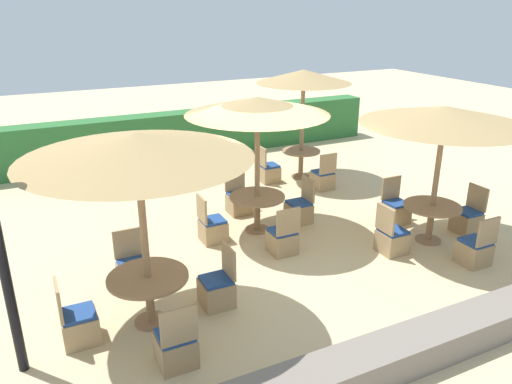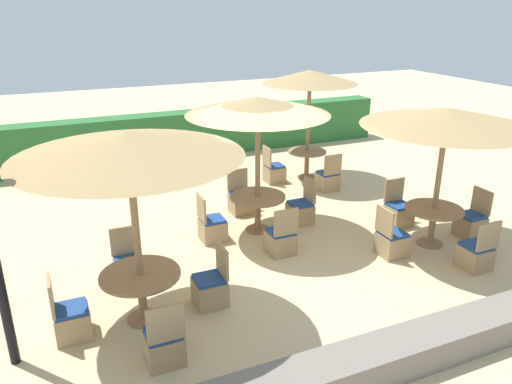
{
  "view_description": "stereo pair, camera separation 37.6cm",
  "coord_description": "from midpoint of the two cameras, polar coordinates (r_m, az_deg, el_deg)",
  "views": [
    {
      "loc": [
        -3.87,
        -7.32,
        4.25
      ],
      "look_at": [
        0.0,
        0.6,
        0.9
      ],
      "focal_mm": 35.0,
      "sensor_mm": 36.0,
      "label": 1
    },
    {
      "loc": [
        -3.53,
        -7.47,
        4.25
      ],
      "look_at": [
        0.0,
        0.6,
        0.9
      ],
      "focal_mm": 35.0,
      "sensor_mm": 36.0,
      "label": 2
    }
  ],
  "objects": [
    {
      "name": "round_table_front_left",
      "position": [
        7.2,
        -13.68,
        -10.36
      ],
      "size": [
        1.12,
        1.12,
        0.74
      ],
      "color": "#93704C",
      "rests_on": "ground_plane"
    },
    {
      "name": "patio_chair_center_south",
      "position": [
        9.01,
        1.86,
        -5.46
      ],
      "size": [
        0.46,
        0.46,
        0.93
      ],
      "color": "tan",
      "rests_on": "ground_plane"
    },
    {
      "name": "patio_chair_front_right_north",
      "position": [
        10.59,
        14.66,
        -2.02
      ],
      "size": [
        0.46,
        0.46,
        0.93
      ],
      "rotation": [
        0.0,
        0.0,
        3.14
      ],
      "color": "tan",
      "rests_on": "ground_plane"
    },
    {
      "name": "patio_chair_front_left_west",
      "position": [
        7.29,
        -21.09,
        -13.95
      ],
      "size": [
        0.46,
        0.46,
        0.93
      ],
      "rotation": [
        0.0,
        0.0,
        -1.57
      ],
      "color": "tan",
      "rests_on": "ground_plane"
    },
    {
      "name": "hedge_row",
      "position": [
        14.71,
        -10.75,
        6.31
      ],
      "size": [
        13.0,
        0.7,
        1.31
      ],
      "primitive_type": "cube",
      "color": "#2D6B33",
      "rests_on": "ground_plane"
    },
    {
      "name": "parasol_center",
      "position": [
        9.21,
        -1.04,
        9.76
      ],
      "size": [
        2.68,
        2.68,
        2.66
      ],
      "color": "#93704C",
      "rests_on": "ground_plane"
    },
    {
      "name": "patio_chair_front_left_south",
      "position": [
        6.57,
        -10.81,
        -17.0
      ],
      "size": [
        0.46,
        0.46,
        0.93
      ],
      "color": "tan",
      "rests_on": "ground_plane"
    },
    {
      "name": "patio_chair_center_north",
      "position": [
        10.71,
        -3.0,
        -1.08
      ],
      "size": [
        0.46,
        0.46,
        0.93
      ],
      "rotation": [
        0.0,
        0.0,
        3.14
      ],
      "color": "tan",
      "rests_on": "ground_plane"
    },
    {
      "name": "patio_chair_front_left_north",
      "position": [
        8.27,
        -15.17,
        -8.84
      ],
      "size": [
        0.46,
        0.46,
        0.93
      ],
      "rotation": [
        0.0,
        0.0,
        3.14
      ],
      "color": "tan",
      "rests_on": "ground_plane"
    },
    {
      "name": "patio_chair_center_east",
      "position": [
        10.28,
        3.94,
        -2.07
      ],
      "size": [
        0.46,
        0.46,
        0.93
      ],
      "rotation": [
        0.0,
        0.0,
        1.57
      ],
      "color": "tan",
      "rests_on": "ground_plane"
    },
    {
      "name": "parasol_front_right",
      "position": [
        9.29,
        19.69,
        8.2
      ],
      "size": [
        2.95,
        2.95,
        2.58
      ],
      "color": "#93704C",
      "rests_on": "ground_plane"
    },
    {
      "name": "patio_chair_front_right_south",
      "position": [
        9.35,
        22.69,
        -6.17
      ],
      "size": [
        0.46,
        0.46,
        0.93
      ],
      "color": "tan",
      "rests_on": "ground_plane"
    },
    {
      "name": "patio_chair_front_right_west",
      "position": [
        9.3,
        14.11,
        -5.25
      ],
      "size": [
        0.46,
        0.46,
        0.93
      ],
      "rotation": [
        0.0,
        0.0,
        -1.57
      ],
      "color": "tan",
      "rests_on": "ground_plane"
    },
    {
      "name": "round_table_center",
      "position": [
        9.76,
        -0.97,
        -1.28
      ],
      "size": [
        1.09,
        1.09,
        0.73
      ],
      "color": "#93704C",
      "rests_on": "ground_plane"
    },
    {
      "name": "patio_chair_back_right_west",
      "position": [
        12.58,
        0.57,
        2.33
      ],
      "size": [
        0.46,
        0.46,
        0.93
      ],
      "rotation": [
        0.0,
        0.0,
        -1.57
      ],
      "color": "tan",
      "rests_on": "ground_plane"
    },
    {
      "name": "ground_plane",
      "position": [
        9.3,
        0.47,
        -6.39
      ],
      "size": [
        40.0,
        40.0,
        0.0
      ],
      "primitive_type": "plane",
      "color": "#D1BA8C"
    },
    {
      "name": "parasol_back_right",
      "position": [
        12.45,
        4.59,
        12.96
      ],
      "size": [
        2.33,
        2.33,
        2.74
      ],
      "color": "#93704C",
      "rests_on": "ground_plane"
    },
    {
      "name": "parasol_front_left",
      "position": [
        6.42,
        -15.17,
        5.05
      ],
      "size": [
        2.96,
        2.96,
        2.76
      ],
      "color": "#93704C",
      "rests_on": "ground_plane"
    },
    {
      "name": "patio_chair_front_right_east",
      "position": [
        10.59,
        22.05,
        -2.91
      ],
      "size": [
        0.46,
        0.46,
        0.93
      ],
      "rotation": [
        0.0,
        0.0,
        1.57
      ],
      "color": "tan",
      "rests_on": "ground_plane"
    },
    {
      "name": "patio_chair_front_left_east",
      "position": [
        7.59,
        -5.87,
        -10.99
      ],
      "size": [
        0.46,
        0.46,
        0.93
      ],
      "rotation": [
        0.0,
        0.0,
        1.57
      ],
      "color": "tan",
      "rests_on": "ground_plane"
    },
    {
      "name": "round_table_back_right",
      "position": [
        12.88,
        4.34,
        4.04
      ],
      "size": [
        0.97,
        0.97,
        0.72
      ],
      "color": "#93704C",
      "rests_on": "ground_plane"
    },
    {
      "name": "round_table_front_right",
      "position": [
        9.83,
        18.4,
        -2.31
      ],
      "size": [
        1.06,
        1.06,
        0.73
      ],
      "color": "#93704C",
      "rests_on": "ground_plane"
    },
    {
      "name": "patio_chair_back_right_south",
      "position": [
        12.17,
        6.77,
        1.53
      ],
      "size": [
        0.46,
        0.46,
        0.93
      ],
      "color": "tan",
      "rests_on": "ground_plane"
    },
    {
      "name": "stone_border",
      "position": [
        6.68,
        14.95,
        -17.25
      ],
      "size": [
        10.0,
        0.56,
        0.42
      ],
      "primitive_type": "cube",
      "color": "slate",
      "rests_on": "ground_plane"
    },
    {
      "name": "patio_chair_center_west",
      "position": [
        9.5,
        -6.17,
        -4.15
      ],
      "size": [
        0.46,
        0.46,
        0.93
      ],
      "rotation": [
        0.0,
        0.0,
        -1.57
      ],
      "color": "tan",
      "rests_on": "ground_plane"
    }
  ]
}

